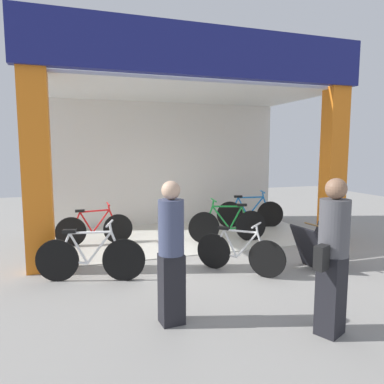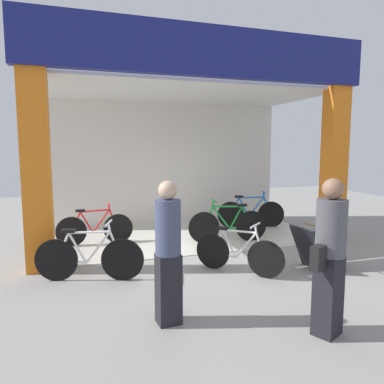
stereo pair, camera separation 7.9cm
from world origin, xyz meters
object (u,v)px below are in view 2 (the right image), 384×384
object	(u,v)px
bicycle_parked_1	(238,253)
pedestrian_0	(168,252)
sandwich_board_sign	(316,247)
bicycle_inside_1	(95,228)
bicycle_parked_0	(89,257)
pedestrian_1	(330,255)
bicycle_inside_2	(251,213)
bicycle_inside_0	(228,225)

from	to	relation	value
bicycle_parked_1	pedestrian_0	world-z (taller)	pedestrian_0
bicycle_parked_1	sandwich_board_sign	world-z (taller)	bicycle_parked_1
bicycle_inside_1	pedestrian_0	size ratio (longest dim) A/B	0.95
bicycle_inside_1	bicycle_parked_0	size ratio (longest dim) A/B	0.98
bicycle_parked_1	pedestrian_1	xyz separation A→B (m)	(0.10, -2.13, 0.57)
sandwich_board_sign	pedestrian_0	xyz separation A→B (m)	(-2.87, -1.12, 0.49)
bicycle_inside_2	bicycle_parked_0	bearing A→B (deg)	-146.92
bicycle_parked_1	pedestrian_1	world-z (taller)	pedestrian_1
bicycle_parked_1	bicycle_inside_1	bearing A→B (deg)	130.65
bicycle_inside_1	pedestrian_1	distance (m)	5.25
pedestrian_1	bicycle_inside_0	bearing A→B (deg)	82.57
bicycle_inside_2	pedestrian_1	bearing A→B (deg)	-107.84
bicycle_parked_0	pedestrian_1	xyz separation A→B (m)	(2.48, -2.51, 0.53)
bicycle_inside_1	bicycle_inside_0	bearing A→B (deg)	-13.40
bicycle_inside_2	pedestrian_0	xyz separation A→B (m)	(-3.29, -4.42, 0.49)
bicycle_inside_1	bicycle_parked_1	world-z (taller)	bicycle_inside_1
bicycle_parked_0	pedestrian_0	world-z (taller)	pedestrian_0
bicycle_inside_1	bicycle_inside_2	world-z (taller)	bicycle_inside_2
bicycle_inside_0	bicycle_inside_2	xyz separation A→B (m)	(1.15, 1.19, -0.00)
bicycle_inside_1	pedestrian_0	distance (m)	3.99
bicycle_parked_1	pedestrian_0	size ratio (longest dim) A/B	0.68
bicycle_parked_1	sandwich_board_sign	distance (m)	1.37
pedestrian_0	sandwich_board_sign	bearing A→B (deg)	21.29
pedestrian_0	pedestrian_1	distance (m)	1.80
pedestrian_0	bicycle_parked_1	bearing A→B (deg)	41.41
bicycle_inside_0	bicycle_inside_2	size ratio (longest dim) A/B	1.03
bicycle_inside_0	pedestrian_0	xyz separation A→B (m)	(-2.14, -3.22, 0.48)
bicycle_inside_0	bicycle_inside_1	size ratio (longest dim) A/B	1.07
bicycle_inside_1	sandwich_board_sign	distance (m)	4.51
bicycle_parked_0	sandwich_board_sign	distance (m)	3.78
bicycle_parked_1	sandwich_board_sign	size ratio (longest dim) A/B	1.50
bicycle_parked_0	sandwich_board_sign	world-z (taller)	bicycle_parked_0
pedestrian_1	pedestrian_0	bearing A→B (deg)	153.83
bicycle_inside_2	bicycle_parked_1	xyz separation A→B (m)	(-1.78, -3.08, -0.04)
bicycle_parked_1	pedestrian_1	size ratio (longest dim) A/B	0.66
bicycle_inside_0	sandwich_board_sign	size ratio (longest dim) A/B	2.25
bicycle_inside_2	pedestrian_1	xyz separation A→B (m)	(-1.68, -5.21, 0.52)
sandwich_board_sign	pedestrian_0	world-z (taller)	pedestrian_0
bicycle_inside_0	bicycle_parked_0	size ratio (longest dim) A/B	1.06
bicycle_inside_0	pedestrian_0	world-z (taller)	pedestrian_0
bicycle_inside_2	bicycle_parked_1	world-z (taller)	bicycle_inside_2
bicycle_inside_2	pedestrian_1	world-z (taller)	pedestrian_1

